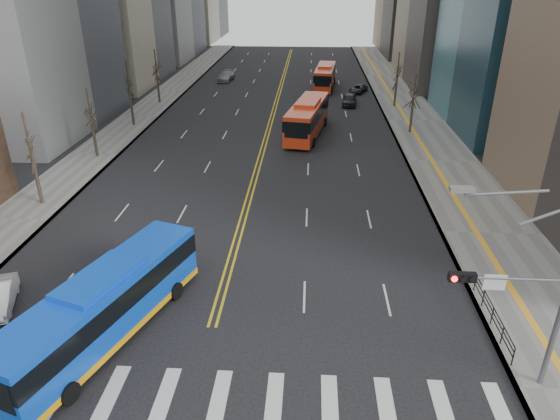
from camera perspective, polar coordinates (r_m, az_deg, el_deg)
name	(u,v)px	position (r m, az deg, el deg)	size (l,w,h in m)	color
ground	(190,404)	(22.96, -10.24, -20.95)	(220.00, 220.00, 0.00)	black
sidewalk_right	(415,121)	(63.69, 15.17, 9.83)	(7.00, 130.00, 0.15)	slate
sidewalk_left	(140,116)	(65.92, -15.67, 10.30)	(5.00, 130.00, 0.15)	slate
crosswalk	(190,404)	(22.96, -10.24, -20.94)	(26.70, 4.00, 0.01)	silver
centerline	(277,100)	(72.27, -0.35, 12.47)	(0.55, 100.00, 0.01)	gold
signal_mast	(530,293)	(22.66, 26.65, -8.46)	(5.37, 0.37, 9.39)	slate
pedestrian_railing	(493,313)	(28.06, 23.13, -10.78)	(0.06, 6.06, 1.02)	black
street_trees	(193,98)	(52.47, -9.95, 12.47)	(35.20, 47.20, 7.60)	#33261F
blue_bus	(104,305)	(26.02, -19.46, -10.23)	(6.63, 12.76, 3.65)	blue
red_bus_near	(307,116)	(55.62, 3.16, 10.65)	(4.90, 12.55, 3.86)	red
red_bus_far	(325,75)	(79.78, 5.17, 15.09)	(3.66, 11.46, 3.57)	red
car_dark_mid	(349,100)	(69.72, 7.95, 12.40)	(1.84, 4.58, 1.56)	black
car_silver	(226,76)	(85.81, -6.20, 14.95)	(2.10, 5.17, 1.50)	gray
car_dark_far	(358,89)	(77.49, 8.93, 13.51)	(1.90, 4.11, 1.14)	black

